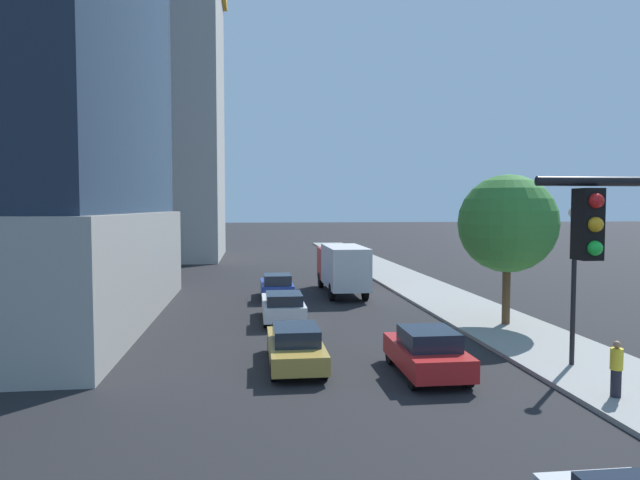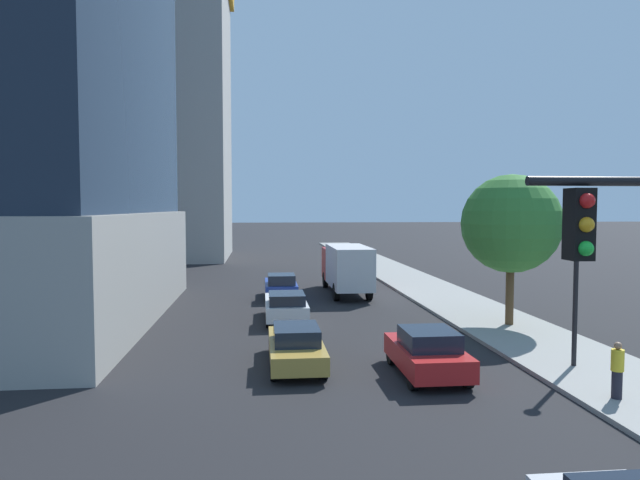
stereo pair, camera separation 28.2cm
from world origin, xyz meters
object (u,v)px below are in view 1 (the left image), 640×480
car_gold (295,346)px  box_truck (342,266)px  car_red (427,352)px  construction_building (150,94)px  street_tree (508,224)px  car_blue (277,286)px  street_lamp (574,260)px  pedestrian_yellow_shirt (616,369)px  car_white (283,306)px

car_gold → box_truck: bearing=75.3°
car_red → box_truck: size_ratio=0.51×
car_red → car_gold: bearing=159.5°
construction_building → box_truck: size_ratio=5.18×
street_tree → construction_building: bearing=120.0°
construction_building → car_blue: (12.15, -29.13, -16.76)m
car_red → car_blue: (-4.16, 16.08, -0.01)m
street_tree → car_gold: (-10.02, -5.26, -4.00)m
street_lamp → car_blue: size_ratio=1.23×
car_blue → pedestrian_yellow_shirt: 21.02m
construction_building → street_tree: (22.16, -38.39, -12.80)m
car_blue → box_truck: bearing=17.9°
construction_building → street_lamp: (21.39, -45.05, -13.82)m
car_red → box_truck: 17.45m
street_lamp → box_truck: street_lamp is taller
car_blue → pedestrian_yellow_shirt: (8.63, -19.16, 0.20)m
car_red → pedestrian_yellow_shirt: size_ratio=2.58×
car_red → pedestrian_yellow_shirt: 5.44m
street_tree → car_gold: size_ratio=1.42×
box_truck → car_white: bearing=-117.2°
street_tree → pedestrian_yellow_shirt: bearing=-98.0°
construction_building → box_truck: 35.86m
construction_building → car_gold: 48.32m
car_gold → pedestrian_yellow_shirt: (8.63, -4.64, 0.24)m
street_tree → pedestrian_yellow_shirt: 10.68m
box_truck → construction_building: bearing=120.4°
car_white → construction_building: bearing=108.7°
street_lamp → street_tree: bearing=83.4°
street_lamp → car_blue: (-9.25, 15.92, -2.94)m
street_lamp → car_gold: (-9.25, 1.41, -2.98)m
car_white → pedestrian_yellow_shirt: (8.63, -12.40, 0.20)m
car_white → car_blue: car_blue is taller
construction_building → car_white: size_ratio=8.77×
street_tree → car_white: bearing=166.0°
street_lamp → car_red: street_lamp is taller
street_lamp → car_red: size_ratio=1.31×
car_red → pedestrian_yellow_shirt: (4.47, -3.09, 0.18)m
pedestrian_yellow_shirt → car_gold: bearing=151.7°
car_white → car_red: car_red is taller
construction_building → car_red: size_ratio=10.12×
car_gold → car_red: size_ratio=1.17×
pedestrian_yellow_shirt → box_truck: bearing=102.3°
car_red → car_blue: size_ratio=0.94×
car_white → car_blue: (0.00, 6.76, 0.01)m
construction_building → street_tree: bearing=-60.0°
street_lamp → car_white: 13.35m
street_tree → pedestrian_yellow_shirt: (-1.39, -9.90, -3.76)m
street_lamp → pedestrian_yellow_shirt: bearing=-100.8°
car_blue → pedestrian_yellow_shirt: size_ratio=2.75×
car_gold → car_blue: 14.52m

